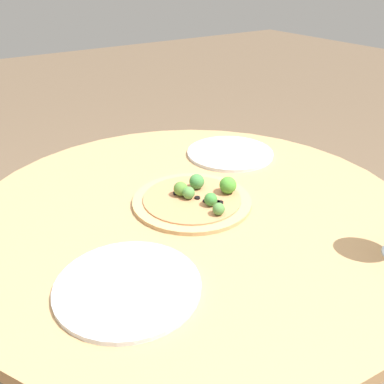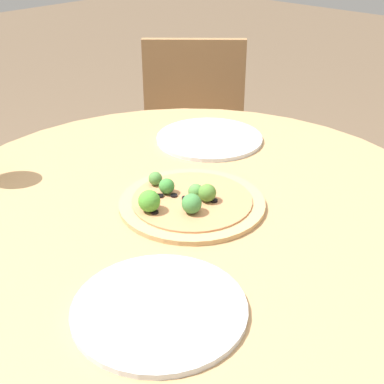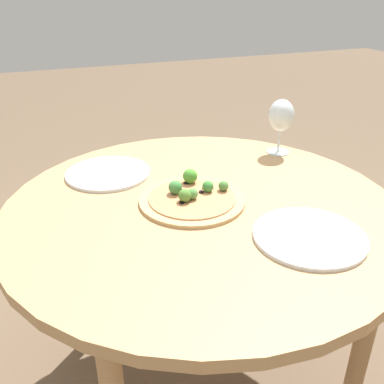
# 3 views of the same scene
# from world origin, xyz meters

# --- Properties ---
(dining_table) EXTENTS (1.08, 1.08, 0.72)m
(dining_table) POSITION_xyz_m (0.00, 0.00, 0.65)
(dining_table) COLOR tan
(dining_table) RESTS_ON ground_plane
(pizza) EXTENTS (0.29, 0.29, 0.06)m
(pizza) POSITION_xyz_m (-0.02, -0.02, 0.73)
(pizza) COLOR tan
(pizza) RESTS_ON dining_table
(plate_near) EXTENTS (0.27, 0.27, 0.01)m
(plate_near) POSITION_xyz_m (0.26, 0.17, 0.73)
(plate_near) COLOR silver
(plate_near) RESTS_ON dining_table
(plate_far) EXTENTS (0.26, 0.26, 0.01)m
(plate_far) POSITION_xyz_m (-0.28, -0.20, 0.73)
(plate_far) COLOR silver
(plate_far) RESTS_ON dining_table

